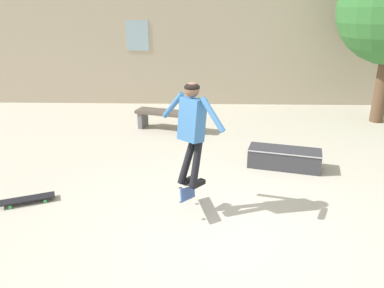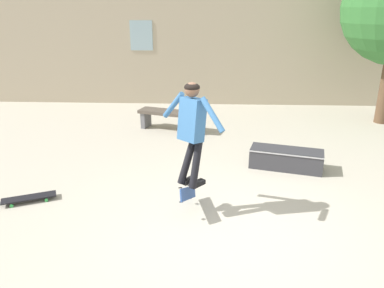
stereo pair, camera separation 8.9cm
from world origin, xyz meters
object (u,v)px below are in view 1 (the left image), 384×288
at_px(park_bench, 168,116).
at_px(skater, 192,125).
at_px(skateboard_flipping, 188,193).
at_px(skateboard_resting, 27,199).
at_px(skate_ledge, 284,158).

distance_m(park_bench, skater, 4.31).
distance_m(skateboard_flipping, skateboard_resting, 2.63).
height_order(skater, skateboard_resting, skater).
height_order(skater, skateboard_flipping, skater).
bearing_deg(skateboard_flipping, skater, -88.99).
bearing_deg(skate_ledge, skateboard_flipping, -121.24).
bearing_deg(skater, skateboard_flipping, 120.21).
bearing_deg(park_bench, skateboard_flipping, -63.02).
height_order(park_bench, skate_ledge, park_bench).
height_order(skate_ledge, skateboard_resting, skate_ledge).
bearing_deg(skate_ledge, skater, -120.04).
bearing_deg(skater, skate_ledge, -3.82).
bearing_deg(skater, skateboard_resting, 126.91).
distance_m(park_bench, skateboard_resting, 4.38).
bearing_deg(skateboard_resting, park_bench, -140.28).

